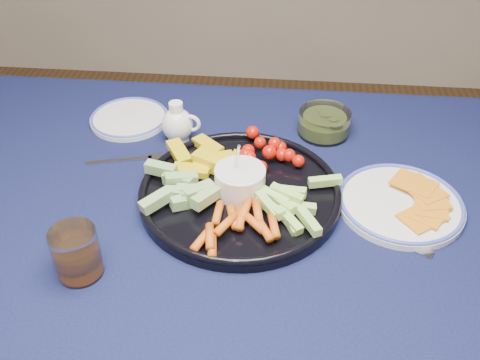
# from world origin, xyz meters

# --- Properties ---
(dining_table) EXTENTS (1.67, 1.07, 0.75)m
(dining_table) POSITION_xyz_m (0.00, 0.00, 0.66)
(dining_table) COLOR #502E1A
(dining_table) RESTS_ON ground
(crudite_platter) EXTENTS (0.39, 0.39, 0.12)m
(crudite_platter) POSITION_xyz_m (-0.01, 0.09, 0.77)
(crudite_platter) COLOR black
(crudite_platter) RESTS_ON dining_table
(creamer_pitcher) EXTENTS (0.09, 0.07, 0.09)m
(creamer_pitcher) POSITION_xyz_m (-0.16, 0.28, 0.79)
(creamer_pitcher) COLOR white
(creamer_pitcher) RESTS_ON dining_table
(pickle_bowl) EXTENTS (0.12, 0.12, 0.05)m
(pickle_bowl) POSITION_xyz_m (0.16, 0.34, 0.77)
(pickle_bowl) COLOR silver
(pickle_bowl) RESTS_ON dining_table
(cheese_plate) EXTENTS (0.24, 0.24, 0.03)m
(cheese_plate) POSITION_xyz_m (0.30, 0.09, 0.76)
(cheese_plate) COLOR white
(cheese_plate) RESTS_ON dining_table
(juice_tumbler) EXTENTS (0.08, 0.08, 0.09)m
(juice_tumbler) POSITION_xyz_m (-0.25, -0.12, 0.79)
(juice_tumbler) COLOR silver
(juice_tumbler) RESTS_ON dining_table
(fork_left) EXTENTS (0.16, 0.06, 0.00)m
(fork_left) POSITION_xyz_m (-0.25, 0.19, 0.75)
(fork_left) COLOR silver
(fork_left) RESTS_ON dining_table
(fork_right) EXTENTS (0.13, 0.08, 0.00)m
(fork_right) POSITION_xyz_m (0.28, -0.00, 0.75)
(fork_right) COLOR silver
(fork_right) RESTS_ON dining_table
(side_plate_extra) EXTENTS (0.18, 0.18, 0.01)m
(side_plate_extra) POSITION_xyz_m (-0.29, 0.34, 0.75)
(side_plate_extra) COLOR white
(side_plate_extra) RESTS_ON dining_table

